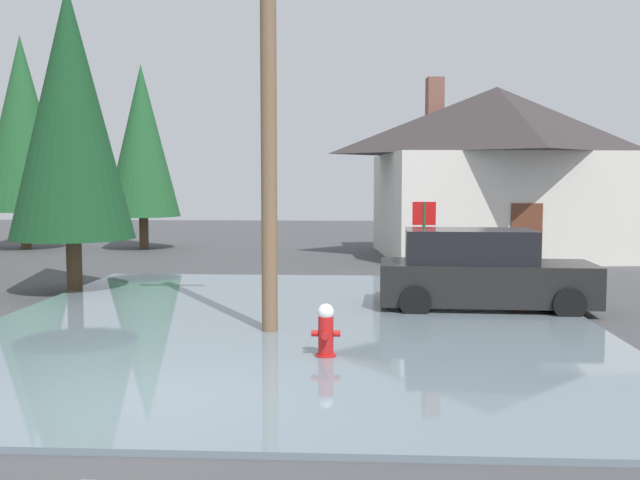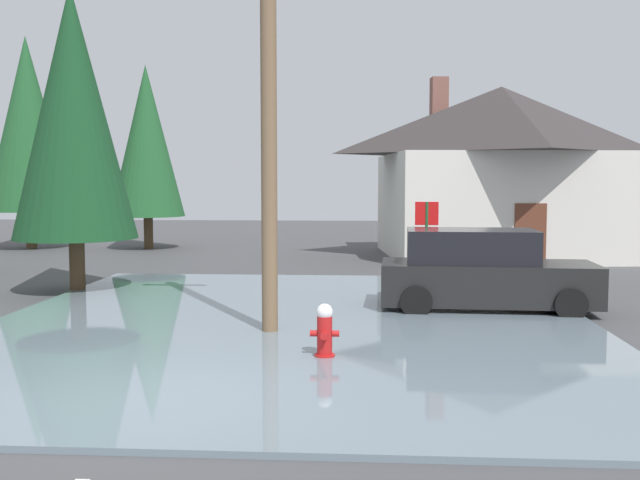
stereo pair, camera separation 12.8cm
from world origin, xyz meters
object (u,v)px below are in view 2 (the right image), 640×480
at_px(house, 500,169).
at_px(pine_tree_mid_left, 28,124).
at_px(parked_car, 483,273).
at_px(pine_tree_tall_left, 73,113).
at_px(pine_tree_short_left, 147,141).
at_px(utility_pole, 269,69).
at_px(fire_hydrant, 325,333).
at_px(stop_sign_far, 427,226).

height_order(house, pine_tree_mid_left, pine_tree_mid_left).
xyz_separation_m(parked_car, pine_tree_tall_left, (-9.42, 1.88, 3.50)).
height_order(house, pine_tree_short_left, pine_tree_short_left).
bearing_deg(house, parked_car, -101.67).
distance_m(utility_pole, pine_tree_short_left, 17.09).
height_order(fire_hydrant, utility_pole, utility_pole).
xyz_separation_m(house, pine_tree_mid_left, (-18.04, 1.60, 1.78)).
relative_size(utility_pole, pine_tree_tall_left, 1.21).
relative_size(house, parked_car, 2.08).
relative_size(fire_hydrant, pine_tree_tall_left, 0.12).
bearing_deg(utility_pole, pine_tree_short_left, 114.01).
xyz_separation_m(parked_car, pine_tree_mid_left, (-15.73, 12.76, 4.09)).
height_order(parked_car, pine_tree_tall_left, pine_tree_tall_left).
bearing_deg(stop_sign_far, parked_car, -77.25).
distance_m(house, pine_tree_tall_left, 15.00).
xyz_separation_m(stop_sign_far, pine_tree_tall_left, (-8.56, -1.93, 2.77)).
bearing_deg(pine_tree_short_left, parked_car, -49.56).
xyz_separation_m(utility_pole, pine_tree_tall_left, (-5.31, 4.51, -0.31)).
height_order(fire_hydrant, pine_tree_short_left, pine_tree_short_left).
bearing_deg(house, pine_tree_mid_left, 174.93).
distance_m(pine_tree_tall_left, pine_tree_short_left, 11.21).
distance_m(stop_sign_far, pine_tree_tall_left, 9.20).
relative_size(parked_car, pine_tree_mid_left, 0.53).
xyz_separation_m(parked_car, pine_tree_short_left, (-11.06, 12.98, 3.43)).
distance_m(stop_sign_far, pine_tree_short_left, 13.98).
distance_m(fire_hydrant, pine_tree_mid_left, 21.82).
distance_m(fire_hydrant, utility_pole, 4.68).
distance_m(utility_pole, house, 15.28).
distance_m(parked_car, pine_tree_short_left, 17.39).
distance_m(stop_sign_far, parked_car, 3.97).
relative_size(house, pine_tree_mid_left, 1.11).
height_order(utility_pole, house, utility_pole).
bearing_deg(pine_tree_tall_left, parked_car, -11.31).
bearing_deg(pine_tree_tall_left, house, 38.33).
relative_size(fire_hydrant, pine_tree_mid_left, 0.11).
xyz_separation_m(pine_tree_tall_left, pine_tree_mid_left, (-6.31, 10.87, 0.59)).
bearing_deg(pine_tree_mid_left, fire_hydrant, -53.53).
xyz_separation_m(utility_pole, house, (6.41, 13.79, -1.49)).
height_order(stop_sign_far, pine_tree_short_left, pine_tree_short_left).
xyz_separation_m(fire_hydrant, stop_sign_far, (2.18, 8.22, 1.10)).
xyz_separation_m(utility_pole, pine_tree_short_left, (-6.95, 15.60, -0.38)).
relative_size(utility_pole, stop_sign_far, 4.07).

